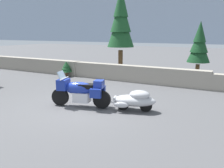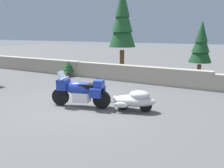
% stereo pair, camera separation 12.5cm
% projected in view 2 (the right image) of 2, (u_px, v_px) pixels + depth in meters
% --- Properties ---
extents(ground_plane, '(80.00, 80.00, 0.00)m').
position_uv_depth(ground_plane, '(83.00, 106.00, 8.96)').
color(ground_plane, '#4C4C4F').
extents(stone_guard_wall, '(24.00, 0.59, 0.94)m').
position_uv_depth(stone_guard_wall, '(120.00, 73.00, 13.75)').
color(stone_guard_wall, gray).
rests_on(stone_guard_wall, ground).
extents(touring_motorcycle, '(2.27, 1.10, 1.33)m').
position_uv_depth(touring_motorcycle, '(80.00, 91.00, 8.77)').
color(touring_motorcycle, black).
rests_on(touring_motorcycle, ground).
extents(car_shaped_trailer, '(2.22, 1.07, 0.76)m').
position_uv_depth(car_shaped_trailer, '(134.00, 100.00, 8.32)').
color(car_shaped_trailer, black).
rests_on(car_shaped_trailer, ground).
extents(pine_tree_tall, '(1.72, 1.72, 5.62)m').
position_uv_depth(pine_tree_tall, '(122.00, 20.00, 14.86)').
color(pine_tree_tall, brown).
rests_on(pine_tree_tall, ground).
extents(pine_tree_secondary, '(1.26, 1.26, 3.38)m').
position_uv_depth(pine_tree_secondary, '(201.00, 44.00, 13.04)').
color(pine_tree_secondary, brown).
rests_on(pine_tree_secondary, ground).
extents(pine_sapling_near, '(0.76, 0.76, 0.97)m').
position_uv_depth(pine_sapling_near, '(68.00, 67.00, 14.93)').
color(pine_sapling_near, brown).
rests_on(pine_sapling_near, ground).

